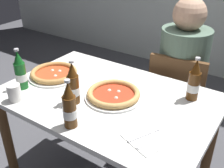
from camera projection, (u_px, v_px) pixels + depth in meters
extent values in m
cube|color=silver|center=(107.00, 97.00, 1.53)|extent=(1.20, 0.80, 0.03)
cylinder|color=brown|center=(9.00, 145.00, 1.73)|extent=(0.06, 0.06, 0.72)
cylinder|color=brown|center=(78.00, 99.00, 2.23)|extent=(0.06, 0.06, 0.72)
cylinder|color=brown|center=(209.00, 150.00, 1.70)|extent=(0.06, 0.06, 0.72)
cube|color=brown|center=(178.00, 100.00, 2.08)|extent=(0.45, 0.45, 0.04)
cube|color=brown|center=(175.00, 85.00, 1.83)|extent=(0.38, 0.08, 0.40)
cylinder|color=brown|center=(201.00, 118.00, 2.25)|extent=(0.04, 0.04, 0.41)
cylinder|color=brown|center=(162.00, 108.00, 2.39)|extent=(0.04, 0.04, 0.41)
cylinder|color=brown|center=(192.00, 143.00, 1.99)|extent=(0.04, 0.04, 0.41)
cylinder|color=brown|center=(148.00, 129.00, 2.12)|extent=(0.04, 0.04, 0.41)
cube|color=#2D3342|center=(174.00, 123.00, 2.16)|extent=(0.32, 0.28, 0.45)
cylinder|color=slate|center=(182.00, 66.00, 1.92)|extent=(0.34, 0.34, 0.55)
sphere|color=tan|center=(190.00, 14.00, 1.74)|extent=(0.22, 0.22, 0.22)
cylinder|color=white|center=(113.00, 97.00, 1.50)|extent=(0.32, 0.32, 0.01)
cylinder|color=#BC381E|center=(113.00, 95.00, 1.49)|extent=(0.23, 0.23, 0.01)
torus|color=tan|center=(113.00, 94.00, 1.49)|extent=(0.30, 0.30, 0.03)
sphere|color=silver|center=(110.00, 91.00, 1.53)|extent=(0.02, 0.02, 0.02)
sphere|color=silver|center=(116.00, 98.00, 1.46)|extent=(0.02, 0.02, 0.02)
sphere|color=silver|center=(119.00, 92.00, 1.52)|extent=(0.02, 0.02, 0.02)
cylinder|color=white|center=(54.00, 76.00, 1.73)|extent=(0.32, 0.32, 0.01)
cylinder|color=#CC4723|center=(54.00, 74.00, 1.72)|extent=(0.23, 0.23, 0.01)
torus|color=#B78447|center=(54.00, 73.00, 1.72)|extent=(0.30, 0.30, 0.03)
sphere|color=silver|center=(52.00, 71.00, 1.76)|extent=(0.02, 0.02, 0.02)
sphere|color=silver|center=(55.00, 76.00, 1.69)|extent=(0.02, 0.02, 0.02)
sphere|color=silver|center=(60.00, 72.00, 1.75)|extent=(0.02, 0.02, 0.02)
cylinder|color=#14591E|center=(21.00, 76.00, 1.56)|extent=(0.06, 0.06, 0.16)
cone|color=#14591E|center=(18.00, 57.00, 1.51)|extent=(0.05, 0.05, 0.07)
cylinder|color=#B7B7BC|center=(16.00, 50.00, 1.49)|extent=(0.03, 0.03, 0.01)
cylinder|color=white|center=(21.00, 77.00, 1.57)|extent=(0.07, 0.07, 0.04)
cylinder|color=#512D0F|center=(70.00, 112.00, 1.24)|extent=(0.06, 0.06, 0.16)
cone|color=#512D0F|center=(68.00, 90.00, 1.19)|extent=(0.05, 0.05, 0.07)
cylinder|color=#B7B7BC|center=(67.00, 81.00, 1.17)|extent=(0.03, 0.03, 0.01)
cylinder|color=white|center=(70.00, 113.00, 1.25)|extent=(0.07, 0.07, 0.04)
cylinder|color=#512D0F|center=(73.00, 89.00, 1.43)|extent=(0.06, 0.06, 0.16)
cone|color=#512D0F|center=(72.00, 69.00, 1.37)|extent=(0.05, 0.05, 0.07)
cylinder|color=#B7B7BC|center=(71.00, 61.00, 1.35)|extent=(0.03, 0.03, 0.01)
cylinder|color=white|center=(74.00, 91.00, 1.43)|extent=(0.07, 0.07, 0.04)
cylinder|color=#512D0F|center=(193.00, 86.00, 1.46)|extent=(0.06, 0.06, 0.16)
cone|color=#512D0F|center=(197.00, 66.00, 1.40)|extent=(0.05, 0.05, 0.07)
cylinder|color=#B7B7BC|center=(198.00, 59.00, 1.38)|extent=(0.03, 0.03, 0.01)
cylinder|color=white|center=(193.00, 87.00, 1.46)|extent=(0.07, 0.07, 0.04)
cube|color=white|center=(148.00, 138.00, 1.20)|extent=(0.23, 0.23, 0.00)
cube|color=silver|center=(152.00, 139.00, 1.19)|extent=(0.05, 0.19, 0.00)
cube|color=silver|center=(144.00, 135.00, 1.21)|extent=(0.09, 0.16, 0.00)
cylinder|color=white|center=(14.00, 93.00, 1.46)|extent=(0.07, 0.07, 0.09)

